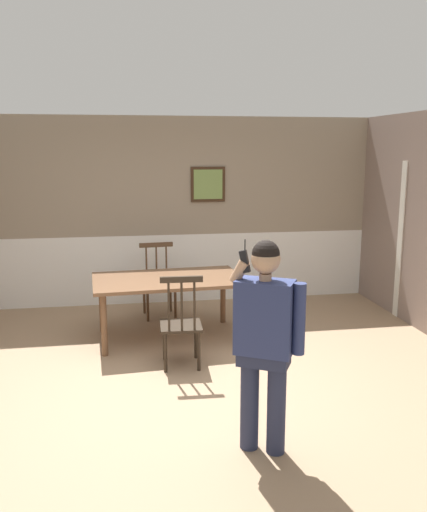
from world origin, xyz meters
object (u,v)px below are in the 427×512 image
person_figure (265,334)px  chair_near_window (159,282)px  chair_by_doorway (181,323)px  dining_table (168,284)px

person_figure → chair_near_window: bearing=-52.5°
chair_near_window → chair_by_doorway: chair_by_doorway is taller
dining_table → chair_by_doorway: bearing=-86.5°
chair_by_doorway → person_figure: (0.44, -1.69, 0.45)m
dining_table → person_figure: (0.50, -2.60, 0.26)m
dining_table → chair_by_doorway: 0.93m
chair_near_window → person_figure: bearing=94.0°
chair_by_doorway → chair_near_window: bearing=96.3°
dining_table → chair_near_window: size_ratio=1.85×
chair_by_doorway → person_figure: 1.81m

